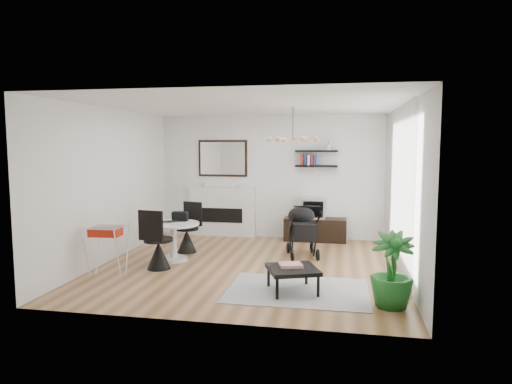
% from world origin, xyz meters
% --- Properties ---
extents(floor, '(5.00, 5.00, 0.00)m').
position_xyz_m(floor, '(0.00, 0.00, 0.00)').
color(floor, brown).
rests_on(floor, ground).
extents(ceiling, '(5.00, 5.00, 0.00)m').
position_xyz_m(ceiling, '(0.00, 0.00, 2.70)').
color(ceiling, white).
rests_on(ceiling, wall_back).
extents(wall_back, '(5.00, 0.00, 5.00)m').
position_xyz_m(wall_back, '(0.00, 2.50, 1.35)').
color(wall_back, white).
rests_on(wall_back, floor).
extents(wall_left, '(0.00, 5.00, 5.00)m').
position_xyz_m(wall_left, '(-2.50, 0.00, 1.35)').
color(wall_left, white).
rests_on(wall_left, floor).
extents(wall_right, '(0.00, 5.00, 5.00)m').
position_xyz_m(wall_right, '(2.50, 0.00, 1.35)').
color(wall_right, white).
rests_on(wall_right, floor).
extents(sheer_curtain, '(0.04, 3.60, 2.60)m').
position_xyz_m(sheer_curtain, '(2.40, 0.20, 1.35)').
color(sheer_curtain, white).
rests_on(sheer_curtain, wall_right).
extents(fireplace, '(1.50, 0.17, 2.16)m').
position_xyz_m(fireplace, '(-1.10, 2.42, 0.69)').
color(fireplace, white).
rests_on(fireplace, floor).
extents(shelf_lower, '(0.90, 0.25, 0.04)m').
position_xyz_m(shelf_lower, '(0.99, 2.37, 1.60)').
color(shelf_lower, black).
rests_on(shelf_lower, wall_back).
extents(shelf_upper, '(0.90, 0.25, 0.04)m').
position_xyz_m(shelf_upper, '(0.99, 2.37, 1.92)').
color(shelf_upper, black).
rests_on(shelf_upper, wall_back).
extents(pendant_lamp, '(0.90, 0.90, 0.10)m').
position_xyz_m(pendant_lamp, '(0.70, 0.30, 2.15)').
color(pendant_lamp, tan).
rests_on(pendant_lamp, ceiling).
extents(tv_console, '(1.31, 0.46, 0.49)m').
position_xyz_m(tv_console, '(0.99, 2.26, 0.25)').
color(tv_console, black).
rests_on(tv_console, floor).
extents(crt_tv, '(0.49, 0.43, 0.43)m').
position_xyz_m(crt_tv, '(0.95, 2.26, 0.71)').
color(crt_tv, '#BCBCBF').
rests_on(crt_tv, tv_console).
extents(dining_table, '(0.93, 0.93, 0.68)m').
position_xyz_m(dining_table, '(-1.40, 0.13, 0.45)').
color(dining_table, white).
rests_on(dining_table, floor).
extents(laptop, '(0.39, 0.32, 0.03)m').
position_xyz_m(laptop, '(-1.48, 0.11, 0.69)').
color(laptop, black).
rests_on(laptop, dining_table).
extents(black_bag, '(0.29, 0.19, 0.17)m').
position_xyz_m(black_bag, '(-1.35, 0.36, 0.76)').
color(black_bag, black).
rests_on(black_bag, dining_table).
extents(newspaper, '(0.37, 0.32, 0.01)m').
position_xyz_m(newspaper, '(-1.20, 0.04, 0.68)').
color(newspaper, beige).
rests_on(newspaper, dining_table).
extents(drinking_glass, '(0.05, 0.05, 0.09)m').
position_xyz_m(drinking_glass, '(-1.70, 0.23, 0.72)').
color(drinking_glass, white).
rests_on(drinking_glass, dining_table).
extents(chair_far, '(0.49, 0.50, 0.95)m').
position_xyz_m(chair_far, '(-1.37, 0.79, 0.30)').
color(chair_far, black).
rests_on(chair_far, floor).
extents(chair_near, '(0.49, 0.51, 1.01)m').
position_xyz_m(chair_near, '(-1.45, -0.46, 0.32)').
color(chair_near, black).
rests_on(chair_near, floor).
extents(drying_rack, '(0.57, 0.53, 0.80)m').
position_xyz_m(drying_rack, '(-2.06, -0.99, 0.42)').
color(drying_rack, white).
rests_on(drying_rack, floor).
extents(stroller, '(0.69, 0.90, 1.02)m').
position_xyz_m(stroller, '(0.83, 0.89, 0.44)').
color(stroller, black).
rests_on(stroller, floor).
extents(rug, '(1.97, 1.43, 0.01)m').
position_xyz_m(rug, '(0.94, -1.16, 0.01)').
color(rug, '#A2A2A2').
rests_on(rug, floor).
extents(coffee_table, '(0.85, 0.85, 0.34)m').
position_xyz_m(coffee_table, '(0.87, -1.23, 0.32)').
color(coffee_table, black).
rests_on(coffee_table, rug).
extents(magazines, '(0.37, 0.33, 0.04)m').
position_xyz_m(magazines, '(0.84, -1.19, 0.38)').
color(magazines, '#B3342C').
rests_on(magazines, coffee_table).
extents(potted_plant, '(0.58, 0.58, 0.96)m').
position_xyz_m(potted_plant, '(2.17, -1.58, 0.48)').
color(potted_plant, '#1B6020').
rests_on(potted_plant, floor).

